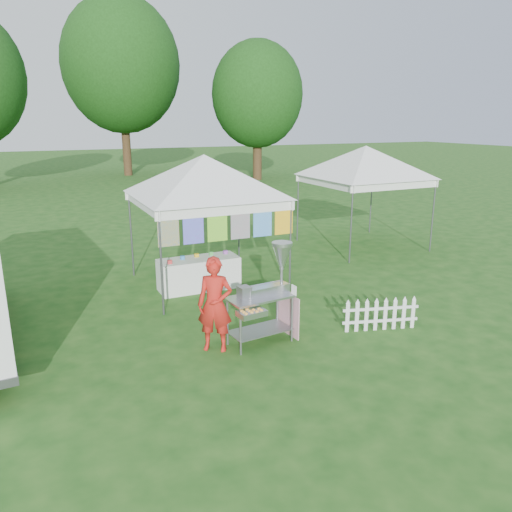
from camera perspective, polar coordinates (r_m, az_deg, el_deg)
ground at (r=8.80m, az=2.22°, el=-9.84°), size 120.00×120.00×0.00m
canopy_main at (r=11.20m, az=-5.98°, el=11.41°), size 4.24×4.24×3.45m
canopy_right at (r=15.17m, az=12.47°, el=12.18°), size 4.24×4.24×3.45m
tree_mid at (r=35.85m, az=-15.17°, el=20.32°), size 7.60×7.60×11.52m
tree_right at (r=32.15m, az=0.16°, el=17.96°), size 5.60×5.60×8.42m
donut_cart at (r=8.49m, az=1.55°, el=-3.40°), size 1.24×0.96×1.73m
vendor at (r=8.27m, az=-4.72°, el=-5.55°), size 0.70×0.64×1.60m
picket_fence at (r=9.45m, az=14.04°, el=-6.59°), size 1.39×0.43×0.56m
display_table at (r=11.40m, az=-6.54°, el=-2.01°), size 1.80×0.70×0.72m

